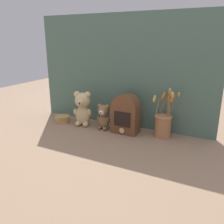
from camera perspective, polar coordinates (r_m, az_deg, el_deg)
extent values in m
plane|color=#8E7056|center=(1.67, -0.31, -4.66)|extent=(4.00, 4.00, 0.00)
cube|color=#4C6B5B|center=(1.72, 2.26, 9.64)|extent=(1.35, 0.02, 0.79)
ellipsoid|color=#DBBC84|center=(1.79, -6.97, -0.79)|extent=(0.13, 0.12, 0.15)
sphere|color=#DBBC84|center=(1.75, -7.11, 2.80)|extent=(0.11, 0.11, 0.11)
sphere|color=#D1B289|center=(1.72, -7.55, 2.23)|extent=(0.05, 0.05, 0.05)
sphere|color=black|center=(1.70, -7.80, 2.06)|extent=(0.02, 0.02, 0.02)
sphere|color=#DBBC84|center=(1.73, -5.87, 4.17)|extent=(0.05, 0.05, 0.05)
sphere|color=#DBBC84|center=(1.76, -8.44, 4.27)|extent=(0.05, 0.05, 0.05)
ellipsoid|color=#DBBC84|center=(1.76, -5.48, -0.18)|extent=(0.04, 0.06, 0.07)
ellipsoid|color=#DBBC84|center=(1.79, -8.67, 0.02)|extent=(0.04, 0.06, 0.07)
ellipsoid|color=#DBBC84|center=(1.77, -6.31, -2.90)|extent=(0.05, 0.07, 0.04)
ellipsoid|color=#DBBC84|center=(1.78, -8.15, -2.76)|extent=(0.05, 0.07, 0.04)
ellipsoid|color=olive|center=(1.70, -2.00, -2.32)|extent=(0.08, 0.07, 0.11)
sphere|color=olive|center=(1.68, -2.03, 0.35)|extent=(0.08, 0.08, 0.08)
sphere|color=beige|center=(1.65, -2.48, -0.10)|extent=(0.04, 0.04, 0.04)
sphere|color=black|center=(1.64, -2.73, -0.23)|extent=(0.01, 0.01, 0.01)
sphere|color=olive|center=(1.66, -1.12, 1.29)|extent=(0.03, 0.03, 0.03)
sphere|color=olive|center=(1.68, -2.95, 1.50)|extent=(0.03, 0.03, 0.03)
ellipsoid|color=olive|center=(1.68, -0.95, -1.95)|extent=(0.03, 0.04, 0.05)
ellipsoid|color=olive|center=(1.71, -3.23, -1.63)|extent=(0.03, 0.04, 0.05)
ellipsoid|color=olive|center=(1.69, -1.66, -3.94)|extent=(0.03, 0.04, 0.03)
ellipsoid|color=olive|center=(1.71, -2.98, -3.73)|extent=(0.03, 0.04, 0.03)
cylinder|color=#AD7047|center=(1.60, 12.14, -3.35)|extent=(0.10, 0.10, 0.15)
torus|color=#AD7047|center=(1.58, 12.29, -1.08)|extent=(0.12, 0.12, 0.01)
cylinder|color=#9E7542|center=(1.55, 13.41, 1.89)|extent=(0.00, 0.01, 0.16)
ellipsoid|color=tan|center=(1.53, 13.78, 4.84)|extent=(0.02, 0.02, 0.05)
cylinder|color=#9E7542|center=(1.55, 13.25, 0.96)|extent=(0.01, 0.01, 0.11)
ellipsoid|color=#C65B28|center=(1.53, 13.52, 2.97)|extent=(0.02, 0.02, 0.05)
cylinder|color=#9E7542|center=(1.57, 10.89, 1.21)|extent=(0.01, 0.05, 0.11)
ellipsoid|color=gold|center=(1.57, 10.17, 3.18)|extent=(0.02, 0.04, 0.05)
cylinder|color=#9E7542|center=(1.57, 14.36, 1.57)|extent=(0.04, 0.06, 0.14)
ellipsoid|color=gold|center=(1.56, 15.70, 4.02)|extent=(0.03, 0.04, 0.04)
cylinder|color=#9E7542|center=(1.54, 13.66, 1.46)|extent=(0.01, 0.03, 0.15)
ellipsoid|color=gold|center=(1.52, 14.35, 4.00)|extent=(0.03, 0.03, 0.05)
cylinder|color=#9E7542|center=(1.54, 13.48, 1.47)|extent=(0.01, 0.03, 0.15)
ellipsoid|color=#C65B28|center=(1.52, 14.01, 4.04)|extent=(0.02, 0.03, 0.04)
cylinder|color=#9E7542|center=(1.55, 13.52, 1.00)|extent=(0.00, 0.02, 0.12)
ellipsoid|color=orange|center=(1.53, 14.02, 3.01)|extent=(0.03, 0.03, 0.05)
cylinder|color=#9E7542|center=(1.57, 13.47, 1.43)|extent=(0.02, 0.02, 0.13)
ellipsoid|color=gold|center=(1.55, 13.94, 3.74)|extent=(0.03, 0.03, 0.04)
cylinder|color=#9E7542|center=(1.60, 12.20, 1.55)|extent=(0.04, 0.02, 0.12)
ellipsoid|color=orange|center=(1.60, 12.22, 3.73)|extent=(0.04, 0.03, 0.06)
cube|color=brown|center=(1.63, 3.27, -1.92)|extent=(0.18, 0.11, 0.18)
cylinder|color=brown|center=(1.60, 3.33, 1.14)|extent=(0.18, 0.11, 0.18)
cube|color=black|center=(1.57, 2.43, -1.77)|extent=(0.12, 0.01, 0.10)
cylinder|color=#D6BC7A|center=(1.60, 2.38, -4.48)|extent=(0.04, 0.01, 0.04)
cylinder|color=tan|center=(1.88, -11.85, -1.83)|extent=(0.11, 0.11, 0.04)
cylinder|color=tan|center=(1.87, -11.90, -1.10)|extent=(0.11, 0.11, 0.01)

